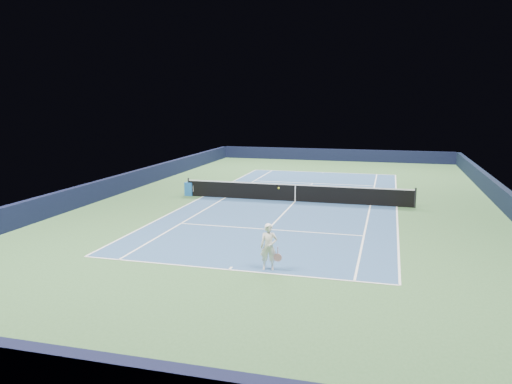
# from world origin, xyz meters

# --- Properties ---
(ground) EXTENTS (40.00, 40.00, 0.00)m
(ground) POSITION_xyz_m (0.00, 0.00, 0.00)
(ground) COLOR #335A31
(ground) RESTS_ON ground
(wall_far) EXTENTS (22.00, 0.35, 1.10)m
(wall_far) POSITION_xyz_m (0.00, 19.82, 0.55)
(wall_far) COLOR black
(wall_far) RESTS_ON ground
(wall_near) EXTENTS (22.00, 0.35, 1.10)m
(wall_near) POSITION_xyz_m (0.00, -19.82, 0.55)
(wall_near) COLOR black
(wall_near) RESTS_ON ground
(wall_right) EXTENTS (0.35, 40.00, 1.10)m
(wall_right) POSITION_xyz_m (10.82, 0.00, 0.55)
(wall_right) COLOR black
(wall_right) RESTS_ON ground
(wall_left) EXTENTS (0.35, 40.00, 1.10)m
(wall_left) POSITION_xyz_m (-10.82, 0.00, 0.55)
(wall_left) COLOR black
(wall_left) RESTS_ON ground
(court_surface) EXTENTS (10.97, 23.77, 0.01)m
(court_surface) POSITION_xyz_m (0.00, 0.00, 0.00)
(court_surface) COLOR navy
(court_surface) RESTS_ON ground
(baseline_far) EXTENTS (10.97, 0.08, 0.00)m
(baseline_far) POSITION_xyz_m (0.00, 11.88, 0.01)
(baseline_far) COLOR white
(baseline_far) RESTS_ON ground
(baseline_near) EXTENTS (10.97, 0.08, 0.00)m
(baseline_near) POSITION_xyz_m (0.00, -11.88, 0.01)
(baseline_near) COLOR white
(baseline_near) RESTS_ON ground
(sideline_doubles_right) EXTENTS (0.08, 23.77, 0.00)m
(sideline_doubles_right) POSITION_xyz_m (5.49, 0.00, 0.01)
(sideline_doubles_right) COLOR white
(sideline_doubles_right) RESTS_ON ground
(sideline_doubles_left) EXTENTS (0.08, 23.77, 0.00)m
(sideline_doubles_left) POSITION_xyz_m (-5.49, 0.00, 0.01)
(sideline_doubles_left) COLOR white
(sideline_doubles_left) RESTS_ON ground
(sideline_singles_right) EXTENTS (0.08, 23.77, 0.00)m
(sideline_singles_right) POSITION_xyz_m (4.12, 0.00, 0.01)
(sideline_singles_right) COLOR white
(sideline_singles_right) RESTS_ON ground
(sideline_singles_left) EXTENTS (0.08, 23.77, 0.00)m
(sideline_singles_left) POSITION_xyz_m (-4.12, 0.00, 0.01)
(sideline_singles_left) COLOR white
(sideline_singles_left) RESTS_ON ground
(service_line_far) EXTENTS (8.23, 0.08, 0.00)m
(service_line_far) POSITION_xyz_m (0.00, 6.40, 0.01)
(service_line_far) COLOR white
(service_line_far) RESTS_ON ground
(service_line_near) EXTENTS (8.23, 0.08, 0.00)m
(service_line_near) POSITION_xyz_m (0.00, -6.40, 0.01)
(service_line_near) COLOR white
(service_line_near) RESTS_ON ground
(center_service_line) EXTENTS (0.08, 12.80, 0.00)m
(center_service_line) POSITION_xyz_m (0.00, 0.00, 0.01)
(center_service_line) COLOR white
(center_service_line) RESTS_ON ground
(center_mark_far) EXTENTS (0.08, 0.30, 0.00)m
(center_mark_far) POSITION_xyz_m (0.00, 11.73, 0.01)
(center_mark_far) COLOR white
(center_mark_far) RESTS_ON ground
(center_mark_near) EXTENTS (0.08, 0.30, 0.00)m
(center_mark_near) POSITION_xyz_m (0.00, -11.73, 0.01)
(center_mark_near) COLOR white
(center_mark_near) RESTS_ON ground
(tennis_net) EXTENTS (12.90, 0.10, 1.07)m
(tennis_net) POSITION_xyz_m (0.00, 0.00, 0.50)
(tennis_net) COLOR black
(tennis_net) RESTS_ON ground
(sponsor_cube) EXTENTS (0.57, 0.49, 0.80)m
(sponsor_cube) POSITION_xyz_m (-6.40, 0.16, 0.40)
(sponsor_cube) COLOR #1D5EAF
(sponsor_cube) RESTS_ON ground
(tennis_player) EXTENTS (0.78, 1.28, 2.63)m
(tennis_player) POSITION_xyz_m (1.27, -11.49, 0.79)
(tennis_player) COLOR white
(tennis_player) RESTS_ON ground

